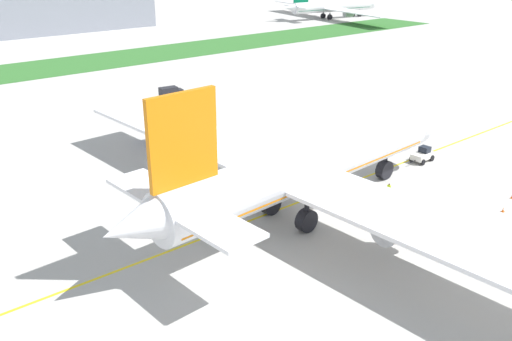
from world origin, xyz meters
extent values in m
plane|color=#ADAAA5|center=(0.00, 0.00, 0.00)|extent=(600.00, 600.00, 0.00)
cube|color=yellow|center=(0.00, 3.52, 0.00)|extent=(280.00, 0.36, 0.01)
cube|color=#2D6628|center=(0.00, 106.69, 0.05)|extent=(320.00, 24.00, 0.10)
cylinder|color=white|center=(-3.43, 0.63, 6.36)|extent=(42.41, 8.08, 5.65)
cube|color=orange|center=(-3.43, 0.63, 5.37)|extent=(40.70, 7.53, 0.68)
sphere|color=white|center=(19.17, 1.94, 6.36)|extent=(5.37, 5.37, 5.37)
cone|color=white|center=(-27.01, -0.73, 6.78)|extent=(6.49, 5.16, 4.81)
cube|color=orange|center=(-21.10, -0.39, 13.71)|extent=(7.61, 1.00, 9.05)
cube|color=white|center=(-22.27, 5.20, 7.21)|extent=(5.15, 9.30, 0.40)
cube|color=white|center=(-21.62, -6.08, 7.21)|extent=(5.15, 9.30, 0.40)
cube|color=white|center=(-6.79, 22.27, 5.65)|extent=(11.45, 38.41, 0.45)
cube|color=white|center=(-4.27, -21.25, 5.65)|extent=(11.45, 38.41, 0.45)
cylinder|color=#B7BABF|center=(-5.03, 13.82, 3.94)|extent=(5.54, 3.41, 3.11)
cylinder|color=black|center=(-2.35, 13.98, 3.94)|extent=(0.65, 3.29, 3.26)
cylinder|color=#B7BABF|center=(-3.50, -12.66, 3.94)|extent=(5.54, 3.41, 3.11)
cylinder|color=black|center=(-0.82, -12.50, 3.94)|extent=(0.65, 3.29, 3.26)
cylinder|color=black|center=(12.57, 1.56, 2.44)|extent=(0.59, 0.59, 2.19)
cylinder|color=black|center=(12.57, 1.56, 1.34)|extent=(2.75, 1.36, 2.69)
cylinder|color=black|center=(-6.96, 3.40, 2.44)|extent=(0.59, 0.59, 2.19)
cylinder|color=black|center=(-6.96, 3.40, 1.34)|extent=(2.75, 1.36, 2.69)
cylinder|color=black|center=(-6.62, -2.53, 2.44)|extent=(0.59, 0.59, 2.19)
cylinder|color=black|center=(-6.62, -2.53, 1.34)|extent=(2.75, 1.36, 2.69)
cube|color=black|center=(18.32, 1.89, 7.07)|extent=(2.22, 4.35, 1.02)
sphere|color=black|center=(-19.58, 2.47, 6.87)|extent=(0.40, 0.40, 0.40)
sphere|color=black|center=(-15.01, 2.74, 6.87)|extent=(0.40, 0.40, 0.40)
sphere|color=black|center=(-10.44, 3.00, 6.87)|extent=(0.40, 0.40, 0.40)
sphere|color=black|center=(-5.87, 3.27, 6.87)|extent=(0.40, 0.40, 0.40)
sphere|color=black|center=(-1.30, 3.53, 6.87)|extent=(0.40, 0.40, 0.40)
sphere|color=black|center=(3.27, 3.79, 6.87)|extent=(0.40, 0.40, 0.40)
sphere|color=black|center=(7.84, 4.06, 6.87)|extent=(0.40, 0.40, 0.40)
sphere|color=black|center=(12.41, 4.32, 6.87)|extent=(0.40, 0.40, 0.40)
cube|color=white|center=(22.37, 2.12, 0.89)|extent=(3.73, 2.13, 0.88)
cube|color=black|center=(22.91, 2.15, 1.78)|extent=(1.39, 1.54, 0.90)
cylinder|color=black|center=(19.66, 1.97, 0.60)|extent=(1.80, 0.22, 0.12)
cylinder|color=black|center=(21.15, 1.09, 0.45)|extent=(0.92, 0.40, 0.90)
cylinder|color=black|center=(21.04, 3.01, 0.45)|extent=(0.92, 0.40, 0.90)
cylinder|color=black|center=(23.69, 1.24, 0.45)|extent=(0.92, 0.40, 0.90)
cylinder|color=black|center=(23.58, 3.16, 0.45)|extent=(0.92, 0.40, 0.90)
cylinder|color=black|center=(8.52, -2.33, 0.43)|extent=(0.12, 0.12, 0.86)
cylinder|color=#BFE519|center=(8.54, -2.19, 1.13)|extent=(0.10, 0.10, 0.55)
cylinder|color=black|center=(8.48, -2.53, 0.43)|extent=(0.12, 0.12, 0.86)
cylinder|color=#BFE519|center=(8.46, -2.68, 1.13)|extent=(0.10, 0.10, 0.55)
cube|color=#BFE519|center=(8.50, -2.43, 1.16)|extent=(0.32, 0.49, 0.61)
sphere|color=brown|center=(8.50, -2.43, 1.59)|extent=(0.23, 0.23, 0.23)
cube|color=#F2590C|center=(20.20, -13.19, 0.01)|extent=(0.36, 0.36, 0.03)
cone|color=#F2590C|center=(20.20, -13.19, 0.31)|extent=(0.28, 0.28, 0.55)
cylinder|color=white|center=(20.20, -13.19, 0.33)|extent=(0.17, 0.17, 0.06)
cube|color=#F2590C|center=(15.60, -14.43, 0.01)|extent=(0.36, 0.36, 0.03)
cone|color=#F2590C|center=(15.60, -14.43, 0.31)|extent=(0.28, 0.28, 0.55)
cylinder|color=white|center=(15.60, -14.43, 0.33)|extent=(0.17, 0.17, 0.06)
cube|color=#33478C|center=(-4.01, 35.32, 1.78)|extent=(4.29, 3.43, 2.66)
cube|color=#33478C|center=(-1.80, 34.41, 1.31)|extent=(2.14, 2.48, 1.71)
cube|color=#263347|center=(-1.17, 34.15, 1.65)|extent=(0.76, 1.72, 0.75)
cylinder|color=black|center=(-1.39, 35.41, 0.45)|extent=(0.95, 0.62, 0.90)
cylinder|color=black|center=(-2.21, 33.41, 0.45)|extent=(0.95, 0.62, 0.90)
cylinder|color=black|center=(-4.47, 36.68, 0.45)|extent=(0.95, 0.62, 0.90)
cylinder|color=black|center=(-5.29, 34.67, 0.45)|extent=(0.95, 0.62, 0.90)
cube|color=black|center=(10.87, 57.10, 1.66)|extent=(3.93, 2.56, 2.43)
cube|color=black|center=(13.20, 56.79, 1.32)|extent=(1.68, 2.18, 1.75)
cube|color=#263347|center=(13.86, 56.71, 1.67)|extent=(0.31, 1.76, 0.77)
cylinder|color=black|center=(13.34, 57.83, 0.45)|extent=(0.93, 0.41, 0.90)
cylinder|color=black|center=(13.07, 55.75, 0.45)|extent=(0.93, 0.41, 0.90)
cylinder|color=black|center=(10.09, 58.26, 0.45)|extent=(0.93, 0.41, 0.90)
cylinder|color=black|center=(9.82, 56.17, 0.45)|extent=(0.93, 0.41, 0.90)
cylinder|color=white|center=(140.88, 132.52, 5.37)|extent=(41.15, 11.88, 4.77)
cube|color=#055938|center=(140.88, 132.52, 4.53)|extent=(39.47, 11.21, 0.57)
sphere|color=white|center=(162.33, 128.70, 5.37)|extent=(4.53, 4.53, 4.53)
cone|color=white|center=(118.61, 136.48, 5.73)|extent=(5.88, 4.91, 4.06)
cube|color=white|center=(123.98, 140.37, 6.08)|extent=(5.77, 8.31, 0.33)
cube|color=white|center=(122.31, 130.98, 6.08)|extent=(5.77, 8.31, 0.33)
cube|color=white|center=(142.52, 153.37, 4.77)|extent=(15.33, 37.86, 0.38)
cube|color=white|center=(135.22, 112.38, 4.77)|extent=(15.33, 37.86, 0.38)
cylinder|color=#B7BABF|center=(142.27, 144.99, 3.33)|extent=(4.92, 3.38, 2.62)
cylinder|color=black|center=(144.50, 144.59, 3.33)|extent=(0.87, 2.78, 2.76)
cylinder|color=#B7BABF|center=(137.88, 120.33, 3.33)|extent=(4.92, 3.38, 2.62)
cylinder|color=black|center=(140.11, 119.93, 3.33)|extent=(0.87, 2.78, 2.76)
cylinder|color=black|center=(156.20, 129.79, 2.06)|extent=(0.50, 0.50, 1.85)
cylinder|color=black|center=(156.20, 129.79, 1.13)|extent=(2.41, 1.40, 2.27)
cylinder|color=black|center=(138.10, 135.56, 2.06)|extent=(0.50, 0.50, 1.85)
cylinder|color=black|center=(138.10, 135.56, 1.13)|extent=(2.41, 1.40, 2.27)
cylinder|color=black|center=(137.22, 130.62, 2.06)|extent=(0.50, 0.50, 1.85)
cylinder|color=black|center=(137.22, 130.62, 1.13)|extent=(2.41, 1.40, 2.27)
cube|color=gray|center=(16.54, 171.18, 9.00)|extent=(101.17, 20.00, 18.00)
camera|label=1|loc=(-46.26, -41.84, 30.40)|focal=38.34mm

